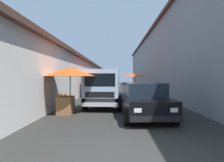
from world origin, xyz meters
TOP-DOWN VIEW (x-y plane):
  - ground at (13.50, 0.00)m, footprint 90.00×90.00m
  - building_left_whitewash at (15.75, 6.96)m, footprint 49.80×7.50m
  - building_right_concrete at (15.75, -6.96)m, footprint 49.80×7.50m
  - fruit_stall_mid_lane at (12.45, 1.84)m, footprint 2.74×2.74m
  - fruit_stall_near_left at (16.77, 1.80)m, footprint 2.21×2.21m
  - fruit_stall_far_left at (14.93, -1.45)m, footprint 2.78×2.78m
  - fruit_stall_far_right at (5.32, 2.51)m, footprint 2.33×2.33m
  - hatchback_car at (4.72, -0.79)m, footprint 4.02×2.14m
  - delivery_truck at (6.98, 1.08)m, footprint 4.98×2.10m
  - vendor_by_crates at (14.91, 0.51)m, footprint 0.63×0.30m
  - vendor_in_shade at (9.99, 2.11)m, footprint 0.56×0.44m

SIDE VIEW (x-z plane):
  - ground at x=13.50m, z-range 0.00..0.00m
  - hatchback_car at x=4.72m, z-range 0.01..1.46m
  - vendor_by_crates at x=14.91m, z-range 0.12..1.72m
  - vendor_in_shade at x=9.99m, z-range 0.13..1.81m
  - delivery_truck at x=6.98m, z-range 0.00..2.08m
  - fruit_stall_near_left at x=16.77m, z-range 0.48..2.58m
  - fruit_stall_far_left at x=14.93m, z-range 0.63..2.78m
  - fruit_stall_far_right at x=5.32m, z-range 0.58..2.82m
  - building_left_whitewash at x=15.75m, z-range 0.01..3.59m
  - fruit_stall_mid_lane at x=12.45m, z-range 0.66..2.98m
  - building_right_concrete at x=15.75m, z-range 0.01..6.94m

